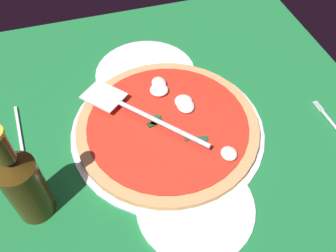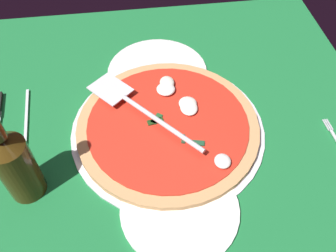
{
  "view_description": "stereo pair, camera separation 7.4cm",
  "coord_description": "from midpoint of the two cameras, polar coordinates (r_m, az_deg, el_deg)",
  "views": [
    {
      "loc": [
        -45.15,
        14.32,
        59.73
      ],
      "look_at": [
        -0.25,
        0.78,
        1.93
      ],
      "focal_mm": 38.47,
      "sensor_mm": 36.0,
      "label": 1
    },
    {
      "loc": [
        -46.72,
        7.06,
        59.73
      ],
      "look_at": [
        -0.25,
        0.78,
        1.93
      ],
      "focal_mm": 38.47,
      "sensor_mm": 36.0,
      "label": 2
    }
  ],
  "objects": [
    {
      "name": "pizza_server",
      "position": [
        0.74,
        -7.93,
        2.2
      ],
      "size": [
        24.87,
        22.45,
        1.0
      ],
      "rotation": [
        0.0,
        0.0,
        0.72
      ],
      "color": "silver",
      "rests_on": "pizza"
    },
    {
      "name": "dinner_plate_left",
      "position": [
        0.66,
        1.07,
        -12.82
      ],
      "size": [
        21.3,
        21.3,
        1.0
      ],
      "primitive_type": "cylinder",
      "color": "white",
      "rests_on": "ground_plane"
    },
    {
      "name": "checker_pattern",
      "position": [
        0.76,
        -2.29,
        -0.79
      ],
      "size": [
        90.61,
        90.61,
        0.1
      ],
      "color": "silver",
      "rests_on": "ground_plane"
    },
    {
      "name": "beer_bottle",
      "position": [
        0.65,
        -25.07,
        -8.56
      ],
      "size": [
        6.53,
        6.53,
        22.29
      ],
      "color": "#402D0D",
      "rests_on": "ground_plane"
    },
    {
      "name": "dinner_plate_right",
      "position": [
        0.88,
        -6.03,
        8.14
      ],
      "size": [
        23.85,
        23.85,
        1.0
      ],
      "primitive_type": "cylinder",
      "color": "white",
      "rests_on": "ground_plane"
    },
    {
      "name": "pizza",
      "position": [
        0.75,
        -2.78,
        -0.12
      ],
      "size": [
        37.81,
        37.81,
        3.06
      ],
      "color": "tan",
      "rests_on": "pizza_pan"
    },
    {
      "name": "place_setting_far",
      "position": [
        0.82,
        -26.85,
        -2.66
      ],
      "size": [
        21.77,
        14.78,
        1.4
      ],
      "rotation": [
        0.0,
        0.0,
        3.22
      ],
      "color": "silver",
      "rests_on": "ground_plane"
    },
    {
      "name": "pizza_pan",
      "position": [
        0.75,
        -2.82,
        -0.85
      ],
      "size": [
        40.29,
        40.29,
        0.83
      ],
      "primitive_type": "cylinder",
      "color": "silver",
      "rests_on": "ground_plane"
    },
    {
      "name": "ground_plane",
      "position": [
        0.76,
        -2.28,
        -1.0
      ],
      "size": [
        90.61,
        90.61,
        0.8
      ],
      "primitive_type": "cube",
      "color": "#1B6D34"
    }
  ]
}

